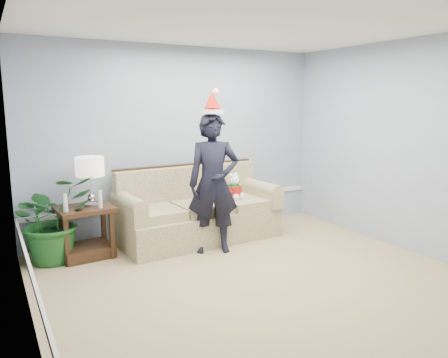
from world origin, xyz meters
TOP-DOWN VIEW (x-y plane):
  - room_shell at (0.00, 0.00)m, footprint 4.54×5.04m
  - wainscot_trim at (-1.18, 1.18)m, footprint 4.49×4.99m
  - sofa at (0.05, 2.04)m, footprint 2.23×1.04m
  - side_table at (-1.48, 2.04)m, footprint 0.71×0.61m
  - table_lamp at (-1.39, 2.05)m, footprint 0.34×0.34m
  - candle_pair at (-1.52, 1.90)m, footprint 0.46×0.05m
  - houseplant at (-1.85, 2.09)m, footprint 1.17×1.09m
  - man at (0.01, 1.47)m, footprint 0.75×0.62m
  - santa_hat at (0.01, 1.49)m, footprint 0.36×0.38m
  - teddy_bear at (0.58, 1.94)m, footprint 0.30×0.30m

SIDE VIEW (x-z plane):
  - side_table at x=-1.48m, z-range -0.07..0.57m
  - sofa at x=0.05m, z-range -0.15..0.88m
  - wainscot_trim at x=-1.18m, z-range 0.42..0.48m
  - houseplant at x=-1.85m, z-range 0.00..1.05m
  - teddy_bear at x=0.58m, z-range 0.49..0.86m
  - candle_pair at x=-1.52m, z-range 0.63..0.84m
  - man at x=0.01m, z-range 0.00..1.78m
  - table_lamp at x=-1.39m, z-range 0.80..1.41m
  - room_shell at x=0.00m, z-range -0.02..2.72m
  - santa_hat at x=0.01m, z-range 1.74..2.06m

